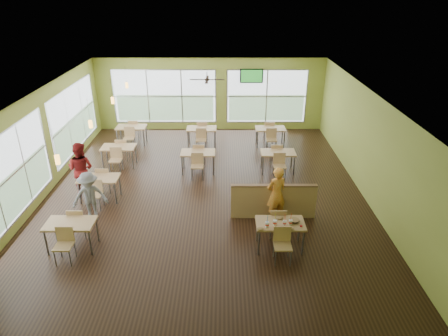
{
  "coord_description": "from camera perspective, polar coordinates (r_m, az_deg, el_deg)",
  "views": [
    {
      "loc": [
        0.6,
        -11.33,
        6.14
      ],
      "look_at": [
        0.61,
        -0.76,
        1.19
      ],
      "focal_mm": 32.0,
      "sensor_mm": 36.0,
      "label": 1
    }
  ],
  "objects": [
    {
      "name": "cup_yellow",
      "position": [
        9.86,
        7.28,
        -7.74
      ],
      "size": [
        0.11,
        0.11,
        0.38
      ],
      "color": "white",
      "rests_on": "main_table"
    },
    {
      "name": "ketchup_cup",
      "position": [
        9.95,
        10.97,
        -8.13
      ],
      "size": [
        0.06,
        0.06,
        0.03
      ],
      "primitive_type": "cylinder",
      "color": "#A61415",
      "rests_on": "main_table"
    },
    {
      "name": "room",
      "position": [
        12.22,
        -2.86,
        3.26
      ],
      "size": [
        12.0,
        12.04,
        3.2
      ],
      "color": "black",
      "rests_on": "ground"
    },
    {
      "name": "dining_tables",
      "position": [
        14.25,
        -6.7,
        2.19
      ],
      "size": [
        6.92,
        8.72,
        0.87
      ],
      "color": "tan",
      "rests_on": "floor"
    },
    {
      "name": "patron_maroon",
      "position": [
        13.15,
        -19.77,
        -0.11
      ],
      "size": [
        0.97,
        0.83,
        1.73
      ],
      "primitive_type": "imported",
      "rotation": [
        0.0,
        0.0,
        2.92
      ],
      "color": "maroon",
      "rests_on": "floor"
    },
    {
      "name": "window_bays",
      "position": [
        15.49,
        -12.24,
        7.0
      ],
      "size": [
        9.24,
        10.24,
        2.38
      ],
      "color": "white",
      "rests_on": "room"
    },
    {
      "name": "wrapper_right",
      "position": [
        9.8,
        9.6,
        -8.56
      ],
      "size": [
        0.14,
        0.13,
        0.03
      ],
      "primitive_type": "ellipsoid",
      "rotation": [
        0.0,
        0.0,
        0.07
      ],
      "color": "#A37E4F",
      "rests_on": "main_table"
    },
    {
      "name": "main_table",
      "position": [
        10.08,
        8.03,
        -8.29
      ],
      "size": [
        1.22,
        1.52,
        0.87
      ],
      "color": "tan",
      "rests_on": "floor"
    },
    {
      "name": "tv_backwall",
      "position": [
        17.66,
        3.95,
        12.99
      ],
      "size": [
        1.0,
        0.07,
        0.6
      ],
      "color": "black",
      "rests_on": "wall_back"
    },
    {
      "name": "wrapper_left",
      "position": [
        9.7,
        5.2,
        -8.63
      ],
      "size": [
        0.2,
        0.19,
        0.04
      ],
      "primitive_type": "ellipsoid",
      "rotation": [
        0.0,
        0.0,
        -0.37
      ],
      "color": "#A37E4F",
      "rests_on": "main_table"
    },
    {
      "name": "half_wall_divider",
      "position": [
        11.36,
        7.06,
        -4.73
      ],
      "size": [
        2.4,
        0.14,
        1.04
      ],
      "color": "tan",
      "rests_on": "floor"
    },
    {
      "name": "wrapper_mid",
      "position": [
        10.16,
        7.88,
        -7.03
      ],
      "size": [
        0.24,
        0.23,
        0.05
      ],
      "primitive_type": "ellipsoid",
      "rotation": [
        0.0,
        0.0,
        0.36
      ],
      "color": "#A37E4F",
      "rests_on": "main_table"
    },
    {
      "name": "patron_grey",
      "position": [
        11.67,
        -18.62,
        -3.91
      ],
      "size": [
        1.07,
        0.78,
        1.47
      ],
      "primitive_type": "imported",
      "rotation": [
        0.0,
        0.0,
        0.27
      ],
      "color": "slate",
      "rests_on": "floor"
    },
    {
      "name": "cup_blue",
      "position": [
        9.77,
        6.18,
        -8.01
      ],
      "size": [
        0.1,
        0.1,
        0.38
      ],
      "color": "white",
      "rests_on": "main_table"
    },
    {
      "name": "cup_red_near",
      "position": [
        9.9,
        8.66,
        -7.74
      ],
      "size": [
        0.09,
        0.09,
        0.34
      ],
      "color": "white",
      "rests_on": "main_table"
    },
    {
      "name": "man_plaid",
      "position": [
        11.12,
        7.48,
        -3.74
      ],
      "size": [
        0.7,
        0.58,
        1.63
      ],
      "primitive_type": "imported",
      "rotation": [
        0.0,
        0.0,
        3.52
      ],
      "color": "orange",
      "rests_on": "floor"
    },
    {
      "name": "pendant_lights",
      "position": [
        13.12,
        -17.04,
        7.68
      ],
      "size": [
        0.11,
        7.31,
        0.86
      ],
      "color": "#2D2119",
      "rests_on": "ceiling"
    },
    {
      "name": "food_basket",
      "position": [
        10.09,
        10.0,
        -7.39
      ],
      "size": [
        0.27,
        0.27,
        0.06
      ],
      "color": "black",
      "rests_on": "main_table"
    },
    {
      "name": "ceiling_fan",
      "position": [
        14.69,
        -2.44,
        12.53
      ],
      "size": [
        1.25,
        1.25,
        0.29
      ],
      "color": "#2D2119",
      "rests_on": "ceiling"
    },
    {
      "name": "cup_red_far",
      "position": [
        9.94,
        9.48,
        -7.63
      ],
      "size": [
        0.1,
        0.1,
        0.36
      ],
      "color": "white",
      "rests_on": "main_table"
    }
  ]
}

